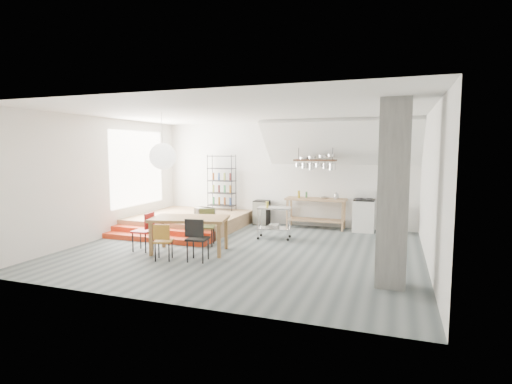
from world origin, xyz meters
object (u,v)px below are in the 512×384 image
at_px(mini_fridge, 262,212).
at_px(dining_table, 190,221).
at_px(stove, 364,215).
at_px(rolling_cart, 274,218).

bearing_deg(mini_fridge, dining_table, -96.85).
xyz_separation_m(stove, dining_table, (-3.59, -3.78, 0.25)).
xyz_separation_m(dining_table, rolling_cart, (1.42, 1.99, -0.18)).
distance_m(stove, mini_fridge, 3.13).
xyz_separation_m(dining_table, mini_fridge, (0.46, 3.82, -0.34)).
relative_size(rolling_cart, mini_fridge, 1.19).
distance_m(rolling_cart, mini_fridge, 2.07).
bearing_deg(stove, rolling_cart, -140.52).
relative_size(dining_table, rolling_cart, 2.07).
xyz_separation_m(stove, rolling_cart, (-2.17, -1.78, 0.07)).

